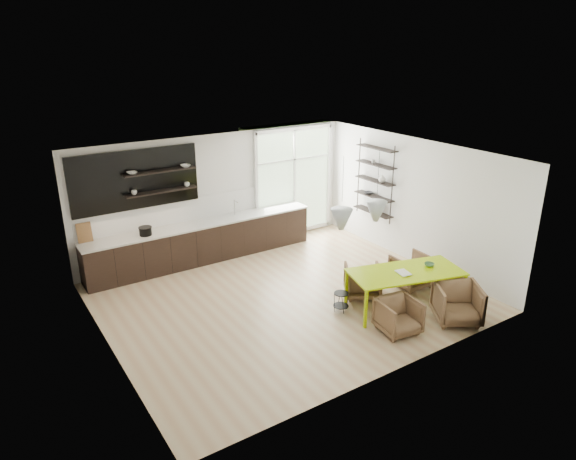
% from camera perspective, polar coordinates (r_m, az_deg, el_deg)
% --- Properties ---
extents(room, '(7.02, 6.01, 2.91)m').
position_cam_1_polar(room, '(11.10, -0.75, 2.19)').
color(room, '#C9B087').
rests_on(room, ground).
extents(kitchen_run, '(5.54, 0.69, 2.75)m').
position_cam_1_polar(kitchen_run, '(12.17, -9.87, -0.78)').
color(kitchen_run, black).
rests_on(kitchen_run, ground).
extents(right_shelving, '(0.26, 1.22, 1.90)m').
position_cam_1_polar(right_shelving, '(12.75, 9.69, 5.21)').
color(right_shelving, black).
rests_on(right_shelving, ground).
extents(dining_table, '(2.34, 1.52, 0.79)m').
position_cam_1_polar(dining_table, '(10.07, 12.95, -4.77)').
color(dining_table, '#A0CA00').
rests_on(dining_table, ground).
extents(armchair_back_left, '(0.97, 0.98, 0.65)m').
position_cam_1_polar(armchair_back_left, '(10.58, 8.28, -5.61)').
color(armchair_back_left, brown).
rests_on(armchair_back_left, ground).
extents(armchair_back_right, '(0.77, 0.79, 0.68)m').
position_cam_1_polar(armchair_back_right, '(11.19, 13.58, -4.42)').
color(armchair_back_right, brown).
rests_on(armchair_back_right, ground).
extents(armchair_front_left, '(0.77, 0.78, 0.63)m').
position_cam_1_polar(armchair_front_left, '(9.45, 12.17, -9.33)').
color(armchair_front_left, brown).
rests_on(armchair_front_left, ground).
extents(armchair_front_right, '(1.10, 1.11, 0.74)m').
position_cam_1_polar(armchair_front_right, '(10.04, 18.29, -7.73)').
color(armchair_front_right, brown).
rests_on(armchair_front_right, ground).
extents(wire_stool, '(0.30, 0.30, 0.38)m').
position_cam_1_polar(wire_stool, '(10.00, 5.92, -7.66)').
color(wire_stool, black).
rests_on(wire_stool, ground).
extents(table_book, '(0.27, 0.33, 0.03)m').
position_cam_1_polar(table_book, '(9.89, 12.16, -4.77)').
color(table_book, white).
rests_on(table_book, dining_table).
extents(table_bowl, '(0.23, 0.23, 0.06)m').
position_cam_1_polar(table_bowl, '(10.37, 15.43, -3.73)').
color(table_bowl, '#4B774A').
rests_on(table_bowl, dining_table).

